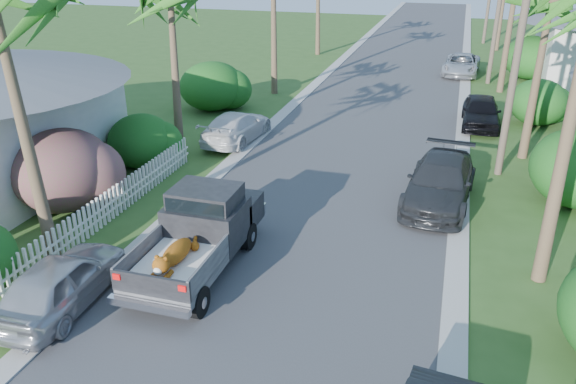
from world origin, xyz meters
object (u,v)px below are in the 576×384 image
(pickup_truck, at_px, (203,229))
(parked_car_rd, at_px, (461,65))
(parked_car_ln, at_px, (62,282))
(utility_pole_b, at_px, (519,47))
(utility_pole_c, at_px, (499,3))
(parked_car_rm, at_px, (440,182))
(parked_car_rf, at_px, (481,112))
(palm_r_b, at_px, (551,0))
(parked_car_lf, at_px, (237,127))

(pickup_truck, xyz_separation_m, parked_car_rd, (6.16, 25.78, -0.37))
(parked_car_ln, bearing_deg, parked_car_rd, -108.58)
(pickup_truck, xyz_separation_m, utility_pole_b, (7.80, 8.83, 3.59))
(pickup_truck, relative_size, utility_pole_c, 0.57)
(pickup_truck, height_order, parked_car_rm, pickup_truck)
(pickup_truck, distance_m, parked_car_rd, 26.51)
(parked_car_ln, xyz_separation_m, utility_pole_b, (10.13, 11.59, 3.94))
(parked_car_rm, relative_size, parked_car_rf, 1.20)
(parked_car_rf, bearing_deg, palm_r_b, -68.11)
(parked_car_rm, distance_m, parked_car_rf, 9.12)
(parked_car_rf, bearing_deg, pickup_truck, -116.93)
(palm_r_b, bearing_deg, utility_pole_c, 94.40)
(parked_car_rd, height_order, palm_r_b, palm_r_b)
(palm_r_b, distance_m, utility_pole_b, 2.61)
(parked_car_lf, bearing_deg, parked_car_ln, 96.27)
(parked_car_rm, xyz_separation_m, parked_car_ln, (-8.13, -8.41, -0.06))
(parked_car_rm, height_order, palm_r_b, palm_r_b)
(pickup_truck, height_order, palm_r_b, palm_r_b)
(pickup_truck, xyz_separation_m, palm_r_b, (8.80, 10.83, 4.94))
(parked_car_rf, relative_size, parked_car_ln, 1.06)
(parked_car_rm, xyz_separation_m, parked_car_rf, (1.40, 9.01, -0.02))
(parked_car_rd, bearing_deg, pickup_truck, -99.59)
(pickup_truck, xyz_separation_m, parked_car_ln, (-2.33, -2.76, -0.35))
(parked_car_ln, relative_size, parked_car_lf, 0.89)
(parked_car_rm, height_order, parked_car_lf, parked_car_rm)
(parked_car_lf, bearing_deg, palm_r_b, -169.49)
(parked_car_rm, distance_m, palm_r_b, 7.96)
(utility_pole_b, bearing_deg, parked_car_lf, 176.27)
(parked_car_rm, xyz_separation_m, utility_pole_b, (2.00, 3.18, 3.89))
(parked_car_rm, bearing_deg, pickup_truck, -130.73)
(parked_car_rf, height_order, utility_pole_c, utility_pole_c)
(utility_pole_b, bearing_deg, utility_pole_c, 90.00)
(parked_car_rm, bearing_deg, parked_car_ln, -129.01)
(pickup_truck, bearing_deg, palm_r_b, 50.91)
(parked_car_ln, distance_m, utility_pole_b, 15.89)
(parked_car_lf, distance_m, palm_r_b, 12.83)
(parked_car_rf, xyz_separation_m, parked_car_rd, (-1.04, 11.12, -0.06))
(utility_pole_b, bearing_deg, palm_r_b, 63.43)
(parked_car_rd, height_order, parked_car_ln, parked_car_ln)
(pickup_truck, height_order, parked_car_rf, pickup_truck)
(parked_car_lf, bearing_deg, utility_pole_c, -122.46)
(pickup_truck, bearing_deg, utility_pole_c, 71.88)
(parked_car_rf, bearing_deg, parked_car_lf, -153.57)
(parked_car_rd, bearing_deg, parked_car_lf, -115.01)
(pickup_truck, relative_size, parked_car_rf, 1.25)
(palm_r_b, bearing_deg, parked_car_ln, -129.32)
(parked_car_rd, xyz_separation_m, utility_pole_b, (1.64, -16.95, 3.96))
(pickup_truck, relative_size, parked_car_rd, 1.11)
(parked_car_lf, xyz_separation_m, utility_pole_c, (10.60, 14.31, 3.97))
(pickup_truck, relative_size, parked_car_ln, 1.33)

